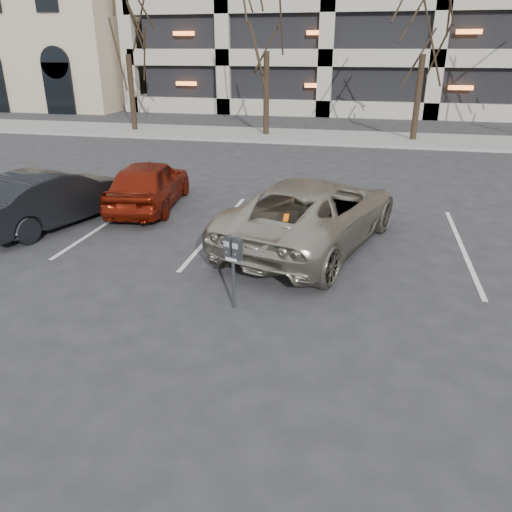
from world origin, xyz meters
The scene contains 8 objects.
ground centered at (0.00, 0.00, 0.00)m, with size 140.00×140.00×0.00m, color #28282B.
sidewalk centered at (0.00, 16.00, 0.06)m, with size 80.00×4.00×0.12m, color gray.
stall_lines centered at (-1.40, 2.30, 0.01)m, with size 16.90×5.20×0.00m.
tree_a centered at (-10.00, 16.00, 6.05)m, with size 3.69×3.69×8.38m.
parking_meter centered at (0.03, -1.44, 0.96)m, with size 0.34×0.22×1.25m.
suv_silver centered at (0.95, 1.78, 0.74)m, with size 3.95×5.85×1.49m.
car_red centered at (-3.69, 3.61, 0.66)m, with size 1.56×3.88×1.32m, color maroon.
car_dark centered at (-5.38, 1.79, 0.68)m, with size 1.44×4.12×1.36m, color black.
Camera 1 is at (2.01, -8.59, 4.04)m, focal length 35.00 mm.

